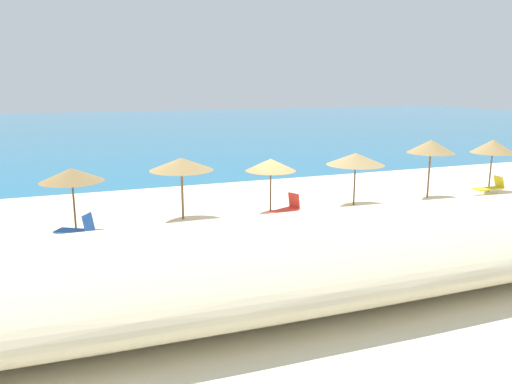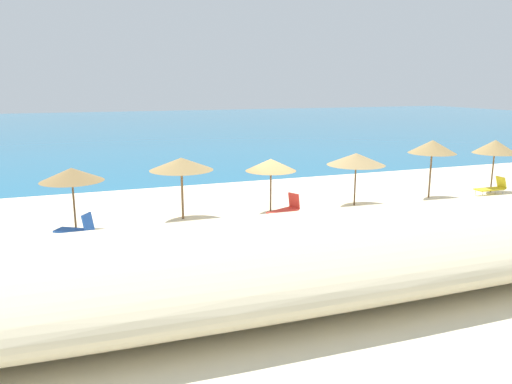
{
  "view_description": "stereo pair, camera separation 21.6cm",
  "coord_description": "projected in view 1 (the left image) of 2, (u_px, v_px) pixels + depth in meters",
  "views": [
    {
      "loc": [
        -8.19,
        -18.89,
        5.57
      ],
      "look_at": [
        -0.82,
        0.53,
        1.01
      ],
      "focal_mm": 34.7,
      "sensor_mm": 36.0,
      "label": 1
    },
    {
      "loc": [
        -7.98,
        -18.97,
        5.57
      ],
      "look_at": [
        -0.82,
        0.53,
        1.01
      ],
      "focal_mm": 34.7,
      "sensor_mm": 36.0,
      "label": 2
    }
  ],
  "objects": [
    {
      "name": "lounge_chair_0",
      "position": [
        490.0,
        187.0,
        25.27
      ],
      "size": [
        1.61,
        0.6,
        0.94
      ],
      "rotation": [
        0.0,
        0.0,
        1.55
      ],
      "color": "yellow",
      "rests_on": "ground_plane"
    },
    {
      "name": "lounge_chair_1",
      "position": [
        78.0,
        229.0,
        17.8
      ],
      "size": [
        1.45,
        1.21,
        1.03
      ],
      "rotation": [
        0.0,
        0.0,
        1.01
      ],
      "color": "blue",
      "rests_on": "ground_plane"
    },
    {
      "name": "lounge_chair_3",
      "position": [
        286.0,
        208.0,
        20.85
      ],
      "size": [
        1.61,
        1.13,
        1.01
      ],
      "rotation": [
        0.0,
        0.0,
        1.99
      ],
      "color": "red",
      "rests_on": "ground_plane"
    },
    {
      "name": "sea_water",
      "position": [
        135.0,
        127.0,
        64.26
      ],
      "size": [
        160.0,
        78.6,
        0.01
      ],
      "primitive_type": "cube",
      "color": "#1E6B93",
      "rests_on": "ground_plane"
    },
    {
      "name": "beach_umbrella_1",
      "position": [
        72.0,
        175.0,
        18.45
      ],
      "size": [
        2.36,
        2.36,
        2.49
      ],
      "color": "brown",
      "rests_on": "ground_plane"
    },
    {
      "name": "beach_umbrella_6",
      "position": [
        493.0,
        146.0,
        25.56
      ],
      "size": [
        2.2,
        2.2,
        2.75
      ],
      "color": "brown",
      "rests_on": "ground_plane"
    },
    {
      "name": "dune_ridge",
      "position": [
        268.0,
        259.0,
        13.38
      ],
      "size": [
        54.15,
        7.16,
        1.83
      ],
      "primitive_type": "ellipsoid",
      "rotation": [
        0.0,
        0.0,
        -0.02
      ],
      "color": "beige",
      "rests_on": "ground_plane"
    },
    {
      "name": "beach_umbrella_2",
      "position": [
        181.0,
        164.0,
        20.29
      ],
      "size": [
        2.63,
        2.63,
        2.6
      ],
      "color": "brown",
      "rests_on": "ground_plane"
    },
    {
      "name": "beach_umbrella_5",
      "position": [
        431.0,
        147.0,
        24.24
      ],
      "size": [
        2.3,
        2.3,
        2.88
      ],
      "color": "brown",
      "rests_on": "ground_plane"
    },
    {
      "name": "beach_umbrella_4",
      "position": [
        356.0,
        159.0,
        22.73
      ],
      "size": [
        2.68,
        2.68,
        2.46
      ],
      "color": "brown",
      "rests_on": "ground_plane"
    },
    {
      "name": "cooler_box",
      "position": [
        98.0,
        248.0,
        16.5
      ],
      "size": [
        0.59,
        0.7,
        0.43
      ],
      "primitive_type": "cube",
      "rotation": [
        0.0,
        0.0,
        1.96
      ],
      "color": "red",
      "rests_on": "ground_plane"
    },
    {
      "name": "ground_plane",
      "position": [
        278.0,
        216.0,
        21.28
      ],
      "size": [
        160.0,
        160.0,
        0.0
      ],
      "primitive_type": "plane",
      "color": "beige"
    },
    {
      "name": "beach_umbrella_3",
      "position": [
        271.0,
        165.0,
        21.5
      ],
      "size": [
        2.22,
        2.22,
        2.38
      ],
      "color": "brown",
      "rests_on": "ground_plane"
    }
  ]
}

